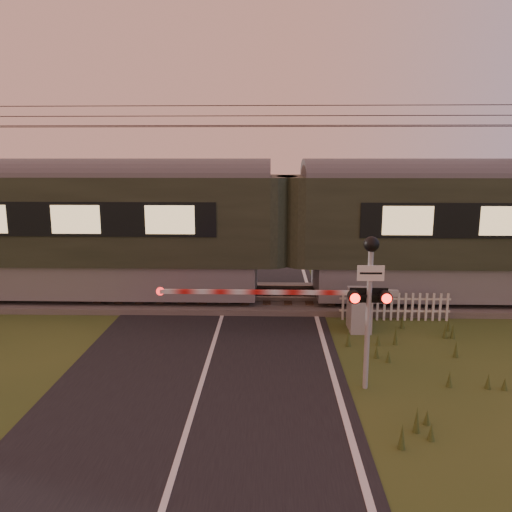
{
  "coord_description": "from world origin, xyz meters",
  "views": [
    {
      "loc": [
        1.4,
        -9.1,
        4.56
      ],
      "look_at": [
        1.04,
        3.2,
        2.13
      ],
      "focal_mm": 35.0,
      "sensor_mm": 36.0,
      "label": 1
    }
  ],
  "objects_px": {
    "picket_fence": "(395,307)",
    "train": "(286,228)",
    "boom_gate": "(349,307)",
    "crossing_signal": "(370,286)"
  },
  "relations": [
    {
      "from": "train",
      "to": "boom_gate",
      "type": "relative_size",
      "value": 6.97
    },
    {
      "from": "crossing_signal",
      "to": "train",
      "type": "bearing_deg",
      "value": 103.01
    },
    {
      "from": "train",
      "to": "crossing_signal",
      "type": "relative_size",
      "value": 14.57
    },
    {
      "from": "train",
      "to": "crossing_signal",
      "type": "xyz_separation_m",
      "value": [
        1.43,
        -6.2,
        -0.25
      ]
    },
    {
      "from": "boom_gate",
      "to": "train",
      "type": "bearing_deg",
      "value": 120.84
    },
    {
      "from": "crossing_signal",
      "to": "boom_gate",
      "type": "bearing_deg",
      "value": 86.93
    },
    {
      "from": "train",
      "to": "picket_fence",
      "type": "height_order",
      "value": "train"
    },
    {
      "from": "picket_fence",
      "to": "train",
      "type": "bearing_deg",
      "value": 148.19
    },
    {
      "from": "train",
      "to": "boom_gate",
      "type": "xyz_separation_m",
      "value": [
        1.62,
        -2.71,
        -1.76
      ]
    },
    {
      "from": "boom_gate",
      "to": "picket_fence",
      "type": "xyz_separation_m",
      "value": [
        1.43,
        0.82,
        -0.21
      ]
    }
  ]
}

